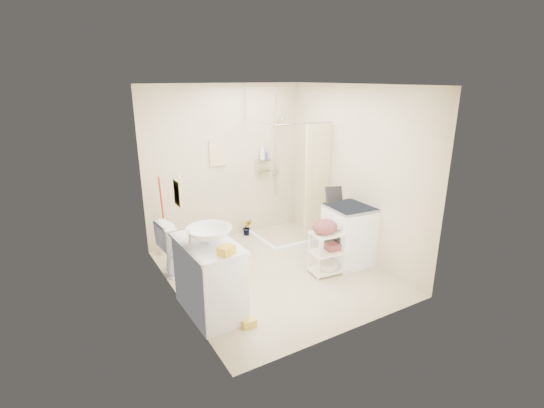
{
  "coord_description": "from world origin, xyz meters",
  "views": [
    {
      "loc": [
        -2.61,
        -4.39,
        2.69
      ],
      "look_at": [
        0.11,
        0.25,
        0.95
      ],
      "focal_mm": 26.0,
      "sensor_mm": 36.0,
      "label": 1
    }
  ],
  "objects": [
    {
      "name": "laundry_rack",
      "position": [
        0.68,
        -0.39,
        0.38
      ],
      "size": [
        0.58,
        0.38,
        0.75
      ],
      "primitive_type": null,
      "rotation": [
        0.0,
        0.0,
        -0.11
      ],
      "color": "white",
      "rests_on": "ground"
    },
    {
      "name": "potted_plant_a",
      "position": [
        -0.21,
        1.43,
        0.15
      ],
      "size": [
        0.17,
        0.12,
        0.3
      ],
      "primitive_type": "imported",
      "rotation": [
        0.0,
        0.0,
        0.12
      ],
      "color": "brown",
      "rests_on": "ground"
    },
    {
      "name": "wall_left",
      "position": [
        -1.4,
        0.0,
        1.3
      ],
      "size": [
        0.04,
        3.2,
        2.6
      ],
      "primitive_type": "cube",
      "color": "beige",
      "rests_on": "ground"
    },
    {
      "name": "wall_right",
      "position": [
        1.4,
        0.0,
        1.3
      ],
      "size": [
        0.04,
        3.2,
        2.6
      ],
      "primitive_type": "cube",
      "color": "beige",
      "rests_on": "ground"
    },
    {
      "name": "floor",
      "position": [
        0.0,
        0.0,
        0.0
      ],
      "size": [
        3.2,
        3.2,
        0.0
      ],
      "primitive_type": "plane",
      "color": "beige",
      "rests_on": "ground"
    },
    {
      "name": "floor_basket",
      "position": [
        -0.91,
        -0.96,
        0.06
      ],
      "size": [
        0.23,
        0.18,
        0.12
      ],
      "primitive_type": "cube",
      "rotation": [
        0.0,
        0.0,
        0.02
      ],
      "color": "yellow",
      "rests_on": "ground"
    },
    {
      "name": "shower",
      "position": [
        0.85,
        1.05,
        1.05
      ],
      "size": [
        1.1,
        1.1,
        2.1
      ],
      "primitive_type": null,
      "color": "white",
      "rests_on": "ground"
    },
    {
      "name": "shampoo_bottle_a",
      "position": [
        0.65,
        1.5,
        1.44
      ],
      "size": [
        0.12,
        0.12,
        0.24
      ],
      "primitive_type": "imported",
      "rotation": [
        0.0,
        0.0,
        -0.41
      ],
      "color": "silver",
      "rests_on": "shower"
    },
    {
      "name": "sink",
      "position": [
        -1.14,
        -0.47,
        0.99
      ],
      "size": [
        0.67,
        0.67,
        0.18
      ],
      "primitive_type": "imported",
      "rotation": [
        0.0,
        0.0,
        0.33
      ],
      "color": "white",
      "rests_on": "vanity"
    },
    {
      "name": "toilet",
      "position": [
        -1.04,
        0.68,
        0.4
      ],
      "size": [
        0.82,
        0.51,
        0.81
      ],
      "primitive_type": "imported",
      "rotation": [
        0.0,
        0.0,
        1.65
      ],
      "color": "white",
      "rests_on": "ground"
    },
    {
      "name": "shampoo_bottle_b",
      "position": [
        0.7,
        1.51,
        1.41
      ],
      "size": [
        0.1,
        0.1,
        0.18
      ],
      "primitive_type": "imported",
      "rotation": [
        0.0,
        0.0,
        0.24
      ],
      "color": "#414D99",
      "rests_on": "shower"
    },
    {
      "name": "wall_back",
      "position": [
        0.0,
        1.6,
        1.3
      ],
      "size": [
        2.8,
        0.04,
        2.6
      ],
      "primitive_type": "cube",
      "color": "beige",
      "rests_on": "ground"
    },
    {
      "name": "wall_front",
      "position": [
        0.0,
        -1.6,
        1.3
      ],
      "size": [
        2.8,
        0.04,
        2.6
      ],
      "primitive_type": "cube",
      "color": "beige",
      "rests_on": "ground"
    },
    {
      "name": "counter_basket",
      "position": [
        -1.1,
        -0.86,
        0.94
      ],
      "size": [
        0.21,
        0.19,
        0.09
      ],
      "primitive_type": "cube",
      "rotation": [
        0.0,
        0.0,
        0.39
      ],
      "color": "gold",
      "rests_on": "vanity"
    },
    {
      "name": "ceiling",
      "position": [
        0.0,
        0.0,
        2.6
      ],
      "size": [
        2.8,
        3.2,
        0.04
      ],
      "primitive_type": "cube",
      "color": "silver",
      "rests_on": "ground"
    },
    {
      "name": "washing_machine",
      "position": [
        1.14,
        -0.27,
        0.45
      ],
      "size": [
        0.65,
        0.67,
        0.9
      ],
      "primitive_type": "cube",
      "rotation": [
        0.0,
        0.0,
        -0.07
      ],
      "color": "white",
      "rests_on": "ground"
    },
    {
      "name": "mop",
      "position": [
        -1.21,
        1.43,
        0.64
      ],
      "size": [
        0.15,
        0.15,
        1.29
      ],
      "primitive_type": null,
      "rotation": [
        0.0,
        0.0,
        0.25
      ],
      "color": "red",
      "rests_on": "ground"
    },
    {
      "name": "ironing_board",
      "position": [
        1.03,
        -0.1,
        0.59
      ],
      "size": [
        0.34,
        0.14,
        1.18
      ],
      "primitive_type": null,
      "rotation": [
        0.0,
        0.0,
        0.14
      ],
      "color": "black",
      "rests_on": "ground"
    },
    {
      "name": "hanging_towel",
      "position": [
        -0.15,
        1.58,
        1.5
      ],
      "size": [
        0.28,
        0.03,
        0.42
      ],
      "primitive_type": "cube",
      "color": "beige",
      "rests_on": "wall_back"
    },
    {
      "name": "potted_plant_b",
      "position": [
        0.31,
        1.45,
        0.15
      ],
      "size": [
        0.2,
        0.18,
        0.3
      ],
      "primitive_type": "imported",
      "rotation": [
        0.0,
        0.0,
        -0.39
      ],
      "color": "#9A5531",
      "rests_on": "ground"
    },
    {
      "name": "tp_holder",
      "position": [
        -1.36,
        0.05,
        0.72
      ],
      "size": [
        0.08,
        0.12,
        0.14
      ],
      "primitive_type": null,
      "color": "white",
      "rests_on": "wall_left"
    },
    {
      "name": "vanity",
      "position": [
        -1.16,
        -0.46,
        0.45
      ],
      "size": [
        0.6,
        1.04,
        0.9
      ],
      "primitive_type": "cube",
      "rotation": [
        0.0,
        0.0,
        0.03
      ],
      "color": "white",
      "rests_on": "ground"
    },
    {
      "name": "towel_ring",
      "position": [
        -1.38,
        -0.2,
        1.47
      ],
      "size": [
        0.04,
        0.22,
        0.34
      ],
      "primitive_type": null,
      "color": "#FBEC9F",
      "rests_on": "wall_left"
    }
  ]
}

